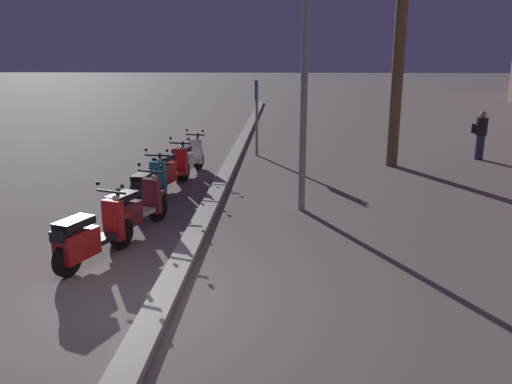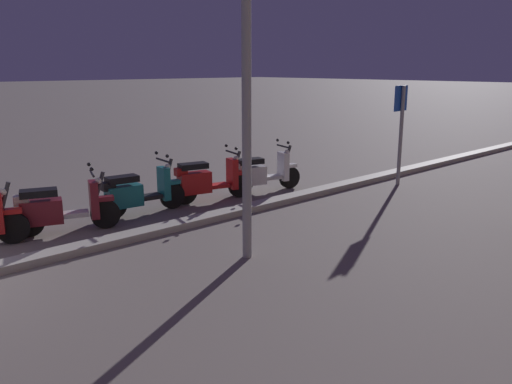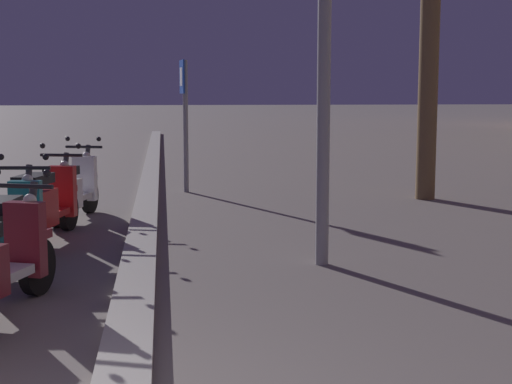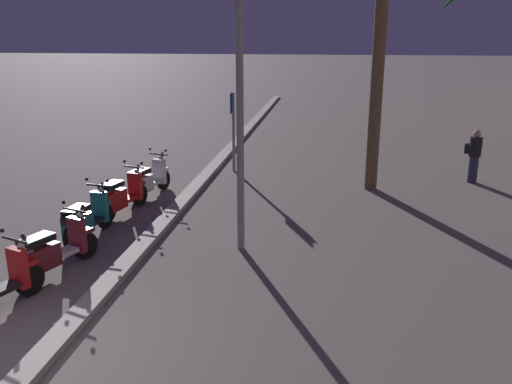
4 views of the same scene
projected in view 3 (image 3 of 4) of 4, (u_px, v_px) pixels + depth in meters
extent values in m
cylinder|color=black|center=(90.00, 196.00, 11.56)|extent=(0.53, 0.23, 0.52)
cylinder|color=black|center=(57.00, 209.00, 10.32)|extent=(0.53, 0.23, 0.52)
cube|color=silver|center=(75.00, 197.00, 10.98)|extent=(0.65, 0.42, 0.08)
cube|color=white|center=(63.00, 196.00, 10.51)|extent=(0.74, 0.48, 0.42)
cube|color=black|center=(62.00, 172.00, 10.45)|extent=(0.66, 0.44, 0.12)
cube|color=white|center=(85.00, 178.00, 11.34)|extent=(0.22, 0.36, 0.66)
cube|color=white|center=(89.00, 177.00, 11.52)|extent=(0.35, 0.24, 0.08)
cylinder|color=#333338|center=(86.00, 168.00, 11.40)|extent=(0.29, 0.14, 0.69)
cylinder|color=black|center=(84.00, 147.00, 11.28)|extent=(0.18, 0.55, 0.04)
sphere|color=white|center=(87.00, 156.00, 11.40)|extent=(0.12, 0.12, 0.12)
cube|color=silver|center=(54.00, 181.00, 10.19)|extent=(0.28, 0.25, 0.16)
sphere|color=black|center=(68.00, 139.00, 11.28)|extent=(0.07, 0.07, 0.07)
sphere|color=black|center=(99.00, 139.00, 11.21)|extent=(0.07, 0.07, 0.07)
cylinder|color=black|center=(68.00, 211.00, 10.11)|extent=(0.53, 0.22, 0.52)
cylinder|color=black|center=(28.00, 228.00, 8.84)|extent=(0.53, 0.22, 0.52)
cube|color=red|center=(51.00, 214.00, 9.52)|extent=(0.65, 0.41, 0.08)
cube|color=red|center=(35.00, 210.00, 9.03)|extent=(0.74, 0.47, 0.45)
cube|color=black|center=(33.00, 180.00, 8.96)|extent=(0.65, 0.43, 0.12)
cube|color=red|center=(63.00, 191.00, 9.90)|extent=(0.22, 0.36, 0.66)
cube|color=red|center=(68.00, 189.00, 10.07)|extent=(0.35, 0.23, 0.08)
cylinder|color=#333338|center=(64.00, 179.00, 9.95)|extent=(0.29, 0.13, 0.69)
cylinder|color=black|center=(61.00, 155.00, 9.83)|extent=(0.17, 0.55, 0.04)
sphere|color=white|center=(64.00, 165.00, 9.95)|extent=(0.12, 0.12, 0.12)
cube|color=red|center=(24.00, 191.00, 8.70)|extent=(0.28, 0.25, 0.16)
sphere|color=black|center=(43.00, 146.00, 9.83)|extent=(0.07, 0.07, 0.07)
sphere|color=black|center=(78.00, 146.00, 9.77)|extent=(0.07, 0.07, 0.07)
cylinder|color=black|center=(32.00, 234.00, 8.47)|extent=(0.53, 0.16, 0.52)
cube|color=black|center=(16.00, 239.00, 7.89)|extent=(0.63, 0.35, 0.08)
cube|color=#197075|center=(1.00, 239.00, 7.43)|extent=(0.71, 0.40, 0.42)
cube|color=#197075|center=(26.00, 211.00, 8.26)|extent=(0.18, 0.35, 0.66)
cube|color=#197075|center=(31.00, 208.00, 8.43)|extent=(0.34, 0.20, 0.08)
cylinder|color=#333338|center=(28.00, 196.00, 8.31)|extent=(0.29, 0.10, 0.69)
cylinder|color=black|center=(24.00, 168.00, 8.19)|extent=(0.10, 0.56, 0.04)
sphere|color=white|center=(27.00, 180.00, 8.31)|extent=(0.12, 0.12, 0.12)
sphere|color=black|center=(1.00, 157.00, 8.16)|extent=(0.07, 0.07, 0.07)
sphere|color=black|center=(46.00, 157.00, 8.16)|extent=(0.07, 0.07, 0.07)
cylinder|color=black|center=(37.00, 267.00, 6.90)|extent=(0.52, 0.27, 0.52)
cube|color=silver|center=(1.00, 275.00, 6.32)|extent=(0.66, 0.47, 0.08)
cube|color=maroon|center=(26.00, 239.00, 6.68)|extent=(0.25, 0.37, 0.66)
cube|color=maroon|center=(36.00, 235.00, 6.86)|extent=(0.36, 0.26, 0.08)
cylinder|color=#333338|center=(30.00, 221.00, 6.74)|extent=(0.29, 0.16, 0.69)
cylinder|color=black|center=(23.00, 186.00, 6.62)|extent=(0.23, 0.54, 0.04)
sphere|color=white|center=(30.00, 200.00, 6.74)|extent=(0.12, 0.12, 0.12)
sphere|color=black|center=(47.00, 173.00, 6.53)|extent=(0.07, 0.07, 0.07)
cylinder|color=#939399|center=(186.00, 127.00, 13.83)|extent=(0.09, 0.09, 2.40)
cube|color=#1947B7|center=(182.00, 77.00, 13.70)|extent=(0.60, 0.08, 0.60)
cube|color=white|center=(181.00, 77.00, 13.70)|extent=(0.33, 0.04, 0.33)
cylinder|color=brown|center=(430.00, 24.00, 12.71)|extent=(0.33, 0.33, 5.91)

